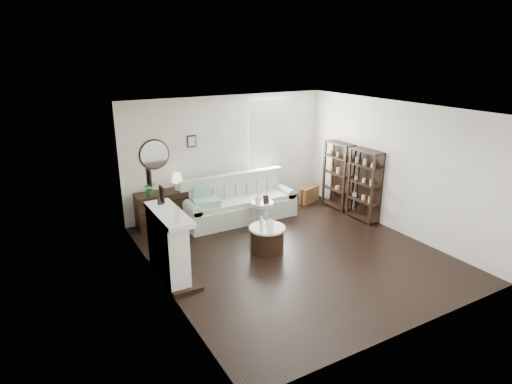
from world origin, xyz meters
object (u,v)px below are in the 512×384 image
sofa (238,205)px  drum_table (267,239)px  pedestal_table (262,204)px  dresser (164,209)px

sofa → drum_table: sofa is taller
drum_table → pedestal_table: bearing=65.1°
pedestal_table → drum_table: bearing=-114.9°
dresser → drum_table: dresser is taller
dresser → pedestal_table: size_ratio=1.91×
sofa → pedestal_table: bearing=-77.3°
dresser → pedestal_table: dresser is taller
sofa → dresser: bearing=166.3°
dresser → pedestal_table: bearing=-33.4°
sofa → pedestal_table: (0.17, -0.78, 0.23)m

